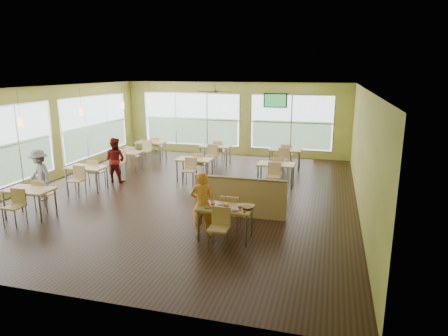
# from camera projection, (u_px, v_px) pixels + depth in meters

# --- Properties ---
(room) EXTENTS (12.00, 12.04, 3.20)m
(room) POSITION_uv_depth(u_px,v_px,m) (187.00, 142.00, 11.96)
(room) COLOR black
(room) RESTS_ON ground
(window_bays) EXTENTS (9.24, 10.24, 2.38)m
(window_bays) POSITION_uv_depth(u_px,v_px,m) (151.00, 129.00, 15.54)
(window_bays) COLOR white
(window_bays) RESTS_ON room
(main_table) EXTENTS (1.22, 1.52, 0.87)m
(main_table) POSITION_uv_depth(u_px,v_px,m) (225.00, 212.00, 8.87)
(main_table) COLOR tan
(main_table) RESTS_ON floor
(half_wall_divider) EXTENTS (2.40, 0.14, 1.04)m
(half_wall_divider) POSITION_uv_depth(u_px,v_px,m) (240.00, 197.00, 10.25)
(half_wall_divider) COLOR tan
(half_wall_divider) RESTS_ON floor
(dining_tables) EXTENTS (6.92, 8.72, 0.87)m
(dining_tables) POSITION_uv_depth(u_px,v_px,m) (177.00, 160.00, 14.06)
(dining_tables) COLOR tan
(dining_tables) RESTS_ON floor
(pendant_lights) EXTENTS (0.11, 7.31, 0.86)m
(pendant_lights) POSITION_uv_depth(u_px,v_px,m) (103.00, 109.00, 13.20)
(pendant_lights) COLOR #2D2119
(pendant_lights) RESTS_ON ceiling
(ceiling_fan) EXTENTS (1.25, 1.25, 0.29)m
(ceiling_fan) POSITION_uv_depth(u_px,v_px,m) (215.00, 91.00, 14.45)
(ceiling_fan) COLOR #2D2119
(ceiling_fan) RESTS_ON ceiling
(tv_backwall) EXTENTS (1.00, 0.07, 0.60)m
(tv_backwall) POSITION_uv_depth(u_px,v_px,m) (275.00, 101.00, 16.82)
(tv_backwall) COLOR black
(tv_backwall) RESTS_ON wall_back
(man_plaid) EXTENTS (0.61, 0.45, 1.53)m
(man_plaid) POSITION_uv_depth(u_px,v_px,m) (203.00, 204.00, 8.95)
(man_plaid) COLOR #E95819
(man_plaid) RESTS_ON floor
(patron_maroon) EXTENTS (0.77, 0.62, 1.51)m
(patron_maroon) POSITION_uv_depth(u_px,v_px,m) (115.00, 160.00, 13.42)
(patron_maroon) COLOR #5E120D
(patron_maroon) RESTS_ON floor
(patron_grey) EXTENTS (1.12, 0.91, 1.50)m
(patron_grey) POSITION_uv_depth(u_px,v_px,m) (40.00, 175.00, 11.53)
(patron_grey) COLOR slate
(patron_grey) RESTS_ON floor
(cup_blue) EXTENTS (0.09, 0.09, 0.32)m
(cup_blue) POSITION_uv_depth(u_px,v_px,m) (213.00, 204.00, 8.81)
(cup_blue) COLOR white
(cup_blue) RESTS_ON main_table
(cup_yellow) EXTENTS (0.09, 0.09, 0.32)m
(cup_yellow) POSITION_uv_depth(u_px,v_px,m) (219.00, 206.00, 8.68)
(cup_yellow) COLOR white
(cup_yellow) RESTS_ON main_table
(cup_red_near) EXTENTS (0.10, 0.10, 0.35)m
(cup_red_near) POSITION_uv_depth(u_px,v_px,m) (226.00, 206.00, 8.70)
(cup_red_near) COLOR white
(cup_red_near) RESTS_ON main_table
(cup_red_far) EXTENTS (0.09, 0.09, 0.33)m
(cup_red_far) POSITION_uv_depth(u_px,v_px,m) (240.00, 207.00, 8.62)
(cup_red_far) COLOR white
(cup_red_far) RESTS_ON main_table
(food_basket) EXTENTS (0.25, 0.25, 0.06)m
(food_basket) POSITION_uv_depth(u_px,v_px,m) (248.00, 208.00, 8.67)
(food_basket) COLOR black
(food_basket) RESTS_ON main_table
(ketchup_cup) EXTENTS (0.06, 0.06, 0.03)m
(ketchup_cup) POSITION_uv_depth(u_px,v_px,m) (244.00, 212.00, 8.46)
(ketchup_cup) COLOR #B11A1D
(ketchup_cup) RESTS_ON main_table
(wrapper_left) EXTENTS (0.20, 0.18, 0.04)m
(wrapper_left) POSITION_uv_depth(u_px,v_px,m) (207.00, 207.00, 8.75)
(wrapper_left) COLOR #9E724C
(wrapper_left) RESTS_ON main_table
(wrapper_mid) EXTENTS (0.21, 0.20, 0.05)m
(wrapper_mid) POSITION_uv_depth(u_px,v_px,m) (225.00, 205.00, 8.86)
(wrapper_mid) COLOR #9E724C
(wrapper_mid) RESTS_ON main_table
(wrapper_right) EXTENTS (0.16, 0.15, 0.04)m
(wrapper_right) POSITION_uv_depth(u_px,v_px,m) (235.00, 210.00, 8.54)
(wrapper_right) COLOR #9E724C
(wrapper_right) RESTS_ON main_table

